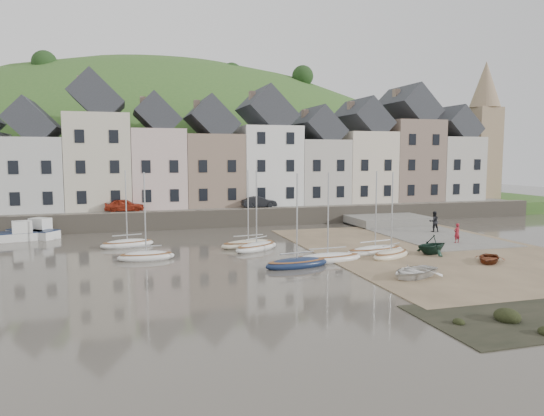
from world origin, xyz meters
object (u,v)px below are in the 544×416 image
object	(u,v)px
sailboat_0	(127,243)
rowboat_white	(413,271)
rowboat_green	(432,245)
rowboat_red	(489,258)
person_red	(457,233)
car_left	(124,205)
person_dark	(434,222)
car_right	(259,202)

from	to	relation	value
sailboat_0	rowboat_white	bearing A→B (deg)	-43.85
rowboat_green	rowboat_red	size ratio (longest dim) A/B	0.99
person_red	car_left	xyz separation A→B (m)	(-26.06, 17.58, 1.33)
car_left	rowboat_green	bearing A→B (deg)	-131.83
sailboat_0	person_dark	bearing A→B (deg)	-1.33
rowboat_white	car_right	xyz separation A→B (m)	(-2.33, 26.78, 1.79)
rowboat_red	sailboat_0	bearing A→B (deg)	-164.83
rowboat_red	person_red	world-z (taller)	person_red
rowboat_green	car_left	distance (m)	30.01
person_dark	car_right	distance (m)	18.21
rowboat_red	car_right	distance (m)	26.35
rowboat_white	rowboat_red	xyz separation A→B (m)	(7.16, 2.26, -0.08)
rowboat_green	person_dark	bearing A→B (deg)	132.04
rowboat_green	car_right	distance (m)	22.28
sailboat_0	rowboat_green	size ratio (longest dim) A/B	2.33
sailboat_0	car_right	world-z (taller)	sailboat_0
rowboat_green	rowboat_white	bearing A→B (deg)	-54.43
rowboat_green	rowboat_red	distance (m)	4.13
rowboat_green	sailboat_0	bearing A→B (deg)	-127.67
sailboat_0	car_right	xyz separation A→B (m)	(13.85, 11.23, 1.95)
sailboat_0	person_red	bearing A→B (deg)	-13.75
sailboat_0	rowboat_green	world-z (taller)	sailboat_0
sailboat_0	car_right	bearing A→B (deg)	39.04
person_dark	sailboat_0	bearing A→B (deg)	6.17
rowboat_green	car_left	xyz separation A→B (m)	(-21.43, 20.95, 1.48)
rowboat_white	rowboat_green	bearing A→B (deg)	116.45
sailboat_0	rowboat_white	distance (m)	22.44
person_red	car_right	size ratio (longest dim) A/B	0.43
rowboat_red	rowboat_green	bearing A→B (deg)	164.71
sailboat_0	person_dark	xyz separation A→B (m)	(27.61, -0.64, 0.82)
rowboat_green	person_dark	world-z (taller)	person_dark
sailboat_0	rowboat_red	xyz separation A→B (m)	(23.34, -13.28, 0.08)
rowboat_white	car_left	world-z (taller)	car_left
rowboat_green	person_red	distance (m)	5.73
rowboat_white	person_dark	bearing A→B (deg)	120.25
rowboat_white	car_right	size ratio (longest dim) A/B	0.94
rowboat_red	car_right	world-z (taller)	car_right
person_dark	car_right	world-z (taller)	car_right
rowboat_white	rowboat_green	distance (m)	7.76
person_red	person_dark	distance (m)	5.95
rowboat_white	person_dark	xyz separation A→B (m)	(11.43, 14.90, 0.66)
rowboat_red	rowboat_white	bearing A→B (deg)	-117.66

